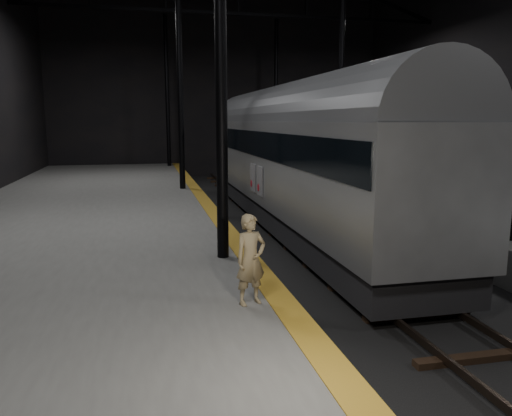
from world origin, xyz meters
name	(u,v)px	position (x,y,z in m)	size (l,w,h in m)	color
ground	(320,247)	(0.00, 0.00, 0.00)	(44.00, 44.00, 0.00)	black
platform_left	(77,245)	(-7.50, 0.00, 0.50)	(9.00, 43.80, 1.00)	#545451
tactile_strip	(221,222)	(-3.25, 0.00, 1.00)	(0.50, 43.80, 0.01)	olive
track	(320,245)	(0.00, 0.00, 0.07)	(2.40, 43.00, 0.24)	#3F3328
train	(292,150)	(0.00, 3.23, 2.98)	(2.99, 19.99, 5.34)	#93969A
woman	(251,260)	(-3.80, -7.04, 1.78)	(0.57, 0.37, 1.55)	#8F7D58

